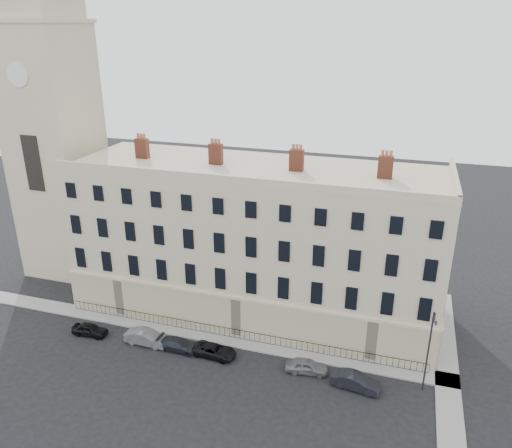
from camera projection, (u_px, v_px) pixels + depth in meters
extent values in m
plane|color=black|center=(282.00, 388.00, 40.80)|extent=(160.00, 160.00, 0.00)
cube|color=beige|center=(255.00, 239.00, 50.28)|extent=(36.00, 12.00, 15.00)
cube|color=#BBAB8C|center=(236.00, 318.00, 46.95)|extent=(36.10, 0.18, 4.00)
cube|color=#BBAB8C|center=(437.00, 315.00, 47.36)|extent=(0.18, 12.10, 4.00)
cube|color=beige|center=(235.00, 180.00, 42.14)|extent=(36.00, 0.35, 0.80)
cube|color=beige|center=(455.00, 179.00, 42.42)|extent=(0.35, 12.00, 0.80)
cube|color=brown|center=(142.00, 148.00, 50.40)|extent=(1.30, 0.70, 2.00)
cube|color=brown|center=(216.00, 154.00, 48.20)|extent=(1.30, 0.70, 2.00)
cube|color=brown|center=(297.00, 160.00, 46.00)|extent=(1.30, 0.70, 2.00)
cube|color=brown|center=(385.00, 167.00, 43.80)|extent=(1.30, 0.70, 2.00)
cube|color=beige|center=(58.00, 154.00, 56.22)|extent=(8.00, 8.00, 28.00)
cylinder|color=white|center=(17.00, 75.00, 49.26)|extent=(2.40, 0.14, 2.40)
cube|color=gray|center=(194.00, 333.00, 47.96)|extent=(48.00, 2.00, 0.12)
cube|color=gray|center=(446.00, 359.00, 44.29)|extent=(2.00, 24.00, 0.12)
cube|color=black|center=(234.00, 329.00, 46.86)|extent=(35.00, 0.04, 0.04)
cube|color=black|center=(235.00, 337.00, 47.19)|extent=(35.00, 0.04, 0.04)
imported|color=black|center=(90.00, 329.00, 47.61)|extent=(3.50, 1.53, 1.17)
imported|color=slate|center=(147.00, 337.00, 46.24)|extent=(4.15, 1.47, 1.36)
imported|color=#20242A|center=(179.00, 344.00, 45.41)|extent=(3.93, 1.65, 1.13)
imported|color=black|center=(215.00, 351.00, 44.58)|extent=(4.06, 2.05, 1.10)
imported|color=slate|center=(307.00, 366.00, 42.48)|extent=(3.78, 1.88, 1.24)
imported|color=black|center=(356.00, 381.00, 40.59)|extent=(4.14, 1.89, 1.32)
cylinder|color=#313035|center=(428.00, 352.00, 39.32)|extent=(0.15, 0.15, 7.31)
cylinder|color=#313035|center=(435.00, 318.00, 37.41)|extent=(0.22, 1.37, 0.09)
cube|color=#313035|center=(436.00, 323.00, 36.85)|extent=(0.21, 0.47, 0.11)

